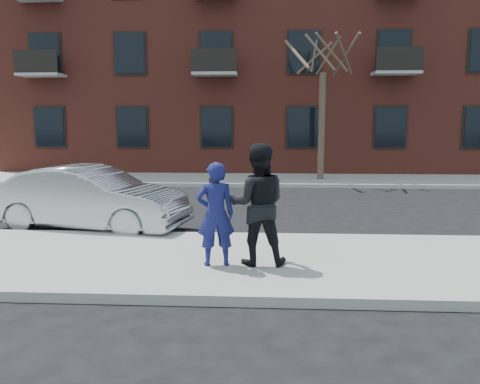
# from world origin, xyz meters

# --- Properties ---
(ground) EXTENTS (100.00, 100.00, 0.00)m
(ground) POSITION_xyz_m (0.00, 0.00, 0.00)
(ground) COLOR black
(ground) RESTS_ON ground
(near_sidewalk) EXTENTS (50.00, 3.50, 0.15)m
(near_sidewalk) POSITION_xyz_m (0.00, -0.25, 0.07)
(near_sidewalk) COLOR gray
(near_sidewalk) RESTS_ON ground
(near_curb) EXTENTS (50.00, 0.10, 0.15)m
(near_curb) POSITION_xyz_m (0.00, 1.55, 0.07)
(near_curb) COLOR #999691
(near_curb) RESTS_ON ground
(far_sidewalk) EXTENTS (50.00, 3.50, 0.15)m
(far_sidewalk) POSITION_xyz_m (0.00, 11.25, 0.07)
(far_sidewalk) COLOR gray
(far_sidewalk) RESTS_ON ground
(far_curb) EXTENTS (50.00, 0.10, 0.15)m
(far_curb) POSITION_xyz_m (0.00, 9.45, 0.07)
(far_curb) COLOR #999691
(far_curb) RESTS_ON ground
(apartment_building) EXTENTS (24.30, 10.30, 12.30)m
(apartment_building) POSITION_xyz_m (2.00, 18.00, 6.16)
(apartment_building) COLOR maroon
(apartment_building) RESTS_ON ground
(street_tree) EXTENTS (3.60, 3.60, 6.80)m
(street_tree) POSITION_xyz_m (4.50, 11.00, 5.52)
(street_tree) COLOR #3A2C22
(street_tree) RESTS_ON far_sidewalk
(silver_sedan) EXTENTS (4.63, 2.38, 1.45)m
(silver_sedan) POSITION_xyz_m (-1.66, 2.30, 0.73)
(silver_sedan) COLOR #999BA3
(silver_sedan) RESTS_ON ground
(man_hoodie) EXTENTS (0.68, 0.53, 1.67)m
(man_hoodie) POSITION_xyz_m (1.50, -0.63, 0.98)
(man_hoodie) COLOR navy
(man_hoodie) RESTS_ON near_sidewalk
(man_peacoat) EXTENTS (0.98, 0.77, 1.96)m
(man_peacoat) POSITION_xyz_m (2.17, -0.52, 1.13)
(man_peacoat) COLOR black
(man_peacoat) RESTS_ON near_sidewalk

